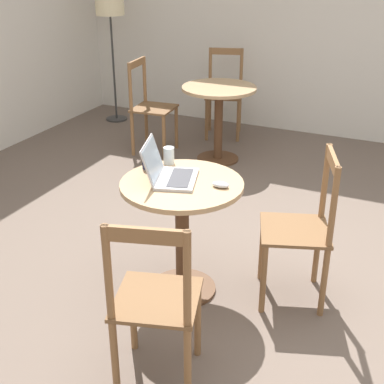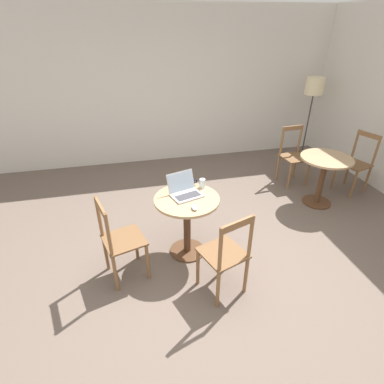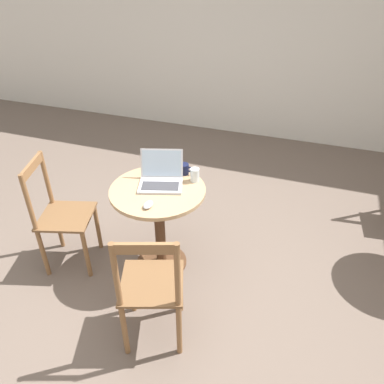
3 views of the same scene
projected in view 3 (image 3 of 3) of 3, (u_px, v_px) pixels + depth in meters
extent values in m
plane|color=#66564C|center=(164.00, 301.00, 2.85)|extent=(16.00, 16.00, 0.00)
cube|color=silver|center=(259.00, 33.00, 4.65)|extent=(9.40, 0.06, 2.70)
cylinder|color=#51331E|center=(162.00, 261.00, 3.18)|extent=(0.42, 0.42, 0.02)
cylinder|color=#51331E|center=(160.00, 229.00, 2.99)|extent=(0.08, 0.08, 0.70)
cylinder|color=tan|center=(158.00, 191.00, 2.79)|extent=(0.72, 0.72, 0.03)
cylinder|color=brown|center=(132.00, 288.00, 2.65)|extent=(0.04, 0.04, 0.46)
cylinder|color=brown|center=(180.00, 288.00, 2.65)|extent=(0.04, 0.04, 0.46)
cylinder|color=brown|center=(124.00, 330.00, 2.36)|extent=(0.04, 0.04, 0.46)
cylinder|color=brown|center=(179.00, 330.00, 2.36)|extent=(0.04, 0.04, 0.46)
cube|color=brown|center=(152.00, 283.00, 2.38)|extent=(0.50, 0.50, 0.02)
cylinder|color=brown|center=(116.00, 275.00, 2.10)|extent=(0.04, 0.04, 0.47)
cylinder|color=brown|center=(178.00, 275.00, 2.10)|extent=(0.04, 0.04, 0.47)
cube|color=brown|center=(144.00, 248.00, 1.99)|extent=(0.36, 0.15, 0.07)
cylinder|color=brown|center=(98.00, 227.00, 3.23)|extent=(0.04, 0.04, 0.46)
cylinder|color=brown|center=(86.00, 254.00, 2.94)|extent=(0.04, 0.04, 0.46)
cylinder|color=brown|center=(58.00, 226.00, 3.24)|extent=(0.04, 0.04, 0.46)
cylinder|color=brown|center=(43.00, 253.00, 2.95)|extent=(0.04, 0.04, 0.46)
cube|color=brown|center=(66.00, 216.00, 2.96)|extent=(0.49, 0.49, 0.02)
cylinder|color=brown|center=(46.00, 178.00, 2.98)|extent=(0.04, 0.04, 0.47)
cylinder|color=brown|center=(29.00, 203.00, 2.69)|extent=(0.04, 0.04, 0.47)
cube|color=brown|center=(32.00, 167.00, 2.72)|extent=(0.13, 0.37, 0.07)
cube|color=#B7B7BC|center=(161.00, 186.00, 2.80)|extent=(0.37, 0.31, 0.02)
cube|color=#38383D|center=(160.00, 186.00, 2.78)|extent=(0.30, 0.20, 0.00)
cube|color=#B7B7BC|center=(162.00, 163.00, 2.86)|extent=(0.33, 0.17, 0.21)
cube|color=#9EB2C6|center=(162.00, 163.00, 2.85)|extent=(0.30, 0.15, 0.19)
ellipsoid|color=#B7B7BC|center=(148.00, 205.00, 2.58)|extent=(0.06, 0.10, 0.03)
cylinder|color=#141938|center=(184.00, 169.00, 2.94)|extent=(0.08, 0.08, 0.08)
torus|color=#141938|center=(190.00, 170.00, 2.93)|extent=(0.05, 0.01, 0.05)
cylinder|color=silver|center=(195.00, 175.00, 2.84)|extent=(0.07, 0.07, 0.11)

